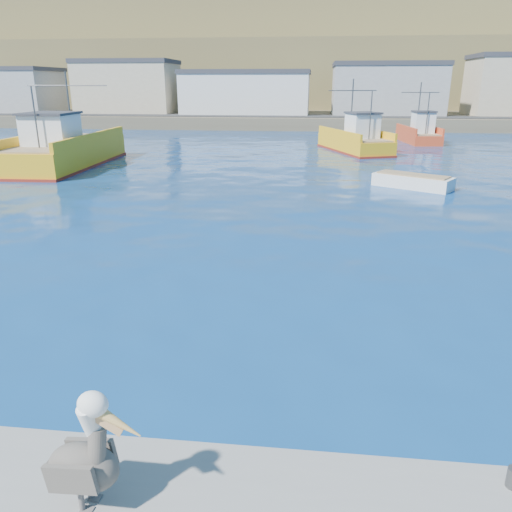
# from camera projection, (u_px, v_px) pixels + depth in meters

# --- Properties ---
(ground) EXTENTS (260.00, 260.00, 0.00)m
(ground) POSITION_uv_depth(u_px,v_px,m) (302.00, 372.00, 10.63)
(ground) COLOR navy
(ground) RESTS_ON ground
(dock_bollards) EXTENTS (36.20, 0.20, 0.30)m
(dock_bollards) POSITION_uv_depth(u_px,v_px,m) (339.00, 464.00, 7.16)
(dock_bollards) COLOR #4C4C4C
(dock_bollards) RESTS_ON dock
(far_shore) EXTENTS (200.00, 81.00, 24.00)m
(far_shore) POSITION_uv_depth(u_px,v_px,m) (317.00, 69.00, 110.22)
(far_shore) COLOR brown
(far_shore) RESTS_ON ground
(trawler_yellow_a) EXTENTS (6.08, 13.42, 6.77)m
(trawler_yellow_a) POSITION_uv_depth(u_px,v_px,m) (65.00, 151.00, 36.72)
(trawler_yellow_a) COLOR #EBA616
(trawler_yellow_a) RESTS_ON ground
(trawler_yellow_b) EXTENTS (6.57, 10.30, 6.32)m
(trawler_yellow_b) POSITION_uv_depth(u_px,v_px,m) (356.00, 141.00, 44.82)
(trawler_yellow_b) COLOR #EBA616
(trawler_yellow_b) RESTS_ON ground
(boat_orange) EXTENTS (3.90, 7.72, 5.97)m
(boat_orange) POSITION_uv_depth(u_px,v_px,m) (419.00, 133.00, 51.69)
(boat_orange) COLOR #D0421E
(boat_orange) RESTS_ON ground
(skiff_mid) EXTENTS (4.65, 3.74, 0.98)m
(skiff_mid) POSITION_uv_depth(u_px,v_px,m) (412.00, 182.00, 29.35)
(skiff_mid) COLOR silver
(skiff_mid) RESTS_ON ground
(pelican) EXTENTS (1.45, 0.67, 1.78)m
(pelican) POSITION_uv_depth(u_px,v_px,m) (86.00, 458.00, 6.40)
(pelican) COLOR #595451
(pelican) RESTS_ON dock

